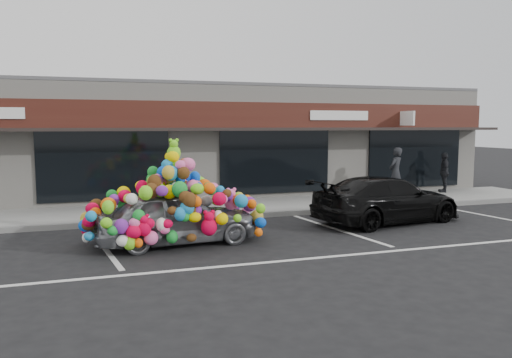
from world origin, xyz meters
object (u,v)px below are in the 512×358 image
object	(u,v)px
toy_car	(176,210)
pedestrian_c	(444,172)
black_sedan	(387,200)
pedestrian_a	(396,172)

from	to	relation	value
toy_car	pedestrian_c	bearing A→B (deg)	-72.73
pedestrian_c	toy_car	bearing A→B (deg)	-36.82
toy_car	black_sedan	xyz separation A→B (m)	(6.15, 0.72, -0.13)
pedestrian_a	pedestrian_c	world-z (taller)	pedestrian_a
pedestrian_a	toy_car	bearing A→B (deg)	-3.69
pedestrian_a	pedestrian_c	distance (m)	2.59
pedestrian_a	pedestrian_c	bearing A→B (deg)	160.82
toy_car	black_sedan	size ratio (longest dim) A/B	0.91
toy_car	pedestrian_c	world-z (taller)	toy_car
black_sedan	pedestrian_a	bearing A→B (deg)	-46.79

